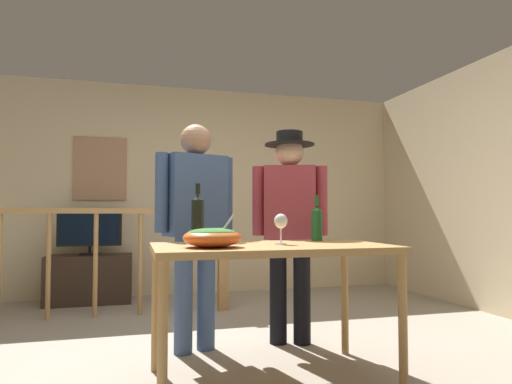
{
  "coord_description": "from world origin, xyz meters",
  "views": [
    {
      "loc": [
        -0.59,
        -2.99,
        0.99
      ],
      "look_at": [
        0.2,
        -0.08,
        1.13
      ],
      "focal_mm": 31.51,
      "sensor_mm": 36.0,
      "label": 1
    }
  ],
  "objects_px": {
    "wine_bottle_dark": "(198,218)",
    "serving_table": "(271,258)",
    "person_standing_right": "(290,217)",
    "flat_screen_tv": "(90,229)",
    "person_standing_left": "(195,215)",
    "wine_bottle_green": "(317,222)",
    "wine_glass": "(281,222)",
    "tv_console": "(89,279)",
    "framed_picture": "(100,169)",
    "salad_bowl": "(212,236)",
    "stair_railing": "(120,248)",
    "mug_white": "(220,236)"
  },
  "relations": [
    {
      "from": "wine_glass",
      "to": "salad_bowl",
      "type": "bearing_deg",
      "value": -163.85
    },
    {
      "from": "wine_glass",
      "to": "wine_bottle_green",
      "type": "xyz_separation_m",
      "value": [
        0.35,
        0.27,
        -0.01
      ]
    },
    {
      "from": "wine_bottle_green",
      "to": "tv_console",
      "type": "bearing_deg",
      "value": 124.31
    },
    {
      "from": "stair_railing",
      "to": "framed_picture",
      "type": "bearing_deg",
      "value": 104.61
    },
    {
      "from": "person_standing_right",
      "to": "person_standing_left",
      "type": "bearing_deg",
      "value": 19.19
    },
    {
      "from": "wine_bottle_dark",
      "to": "person_standing_left",
      "type": "distance_m",
      "value": 0.51
    },
    {
      "from": "serving_table",
      "to": "salad_bowl",
      "type": "xyz_separation_m",
      "value": [
        -0.38,
        -0.13,
        0.14
      ]
    },
    {
      "from": "salad_bowl",
      "to": "person_standing_right",
      "type": "height_order",
      "value": "person_standing_right"
    },
    {
      "from": "serving_table",
      "to": "wine_glass",
      "type": "bearing_deg",
      "value": -2.59
    },
    {
      "from": "stair_railing",
      "to": "serving_table",
      "type": "height_order",
      "value": "stair_railing"
    },
    {
      "from": "wine_glass",
      "to": "wine_bottle_dark",
      "type": "xyz_separation_m",
      "value": [
        -0.47,
        0.18,
        0.03
      ]
    },
    {
      "from": "framed_picture",
      "to": "stair_railing",
      "type": "bearing_deg",
      "value": -75.39
    },
    {
      "from": "tv_console",
      "to": "person_standing_left",
      "type": "bearing_deg",
      "value": -66.15
    },
    {
      "from": "wine_bottle_green",
      "to": "person_standing_left",
      "type": "height_order",
      "value": "person_standing_left"
    },
    {
      "from": "flat_screen_tv",
      "to": "person_standing_left",
      "type": "height_order",
      "value": "person_standing_left"
    },
    {
      "from": "tv_console",
      "to": "flat_screen_tv",
      "type": "bearing_deg",
      "value": -90.0
    },
    {
      "from": "framed_picture",
      "to": "serving_table",
      "type": "height_order",
      "value": "framed_picture"
    },
    {
      "from": "salad_bowl",
      "to": "mug_white",
      "type": "xyz_separation_m",
      "value": [
        0.1,
        0.32,
        -0.01
      ]
    },
    {
      "from": "serving_table",
      "to": "mug_white",
      "type": "distance_m",
      "value": 0.36
    },
    {
      "from": "salad_bowl",
      "to": "person_standing_left",
      "type": "height_order",
      "value": "person_standing_left"
    },
    {
      "from": "wine_glass",
      "to": "wine_bottle_dark",
      "type": "distance_m",
      "value": 0.51
    },
    {
      "from": "person_standing_left",
      "to": "person_standing_right",
      "type": "height_order",
      "value": "person_standing_left"
    },
    {
      "from": "framed_picture",
      "to": "wine_bottle_dark",
      "type": "distance_m",
      "value": 2.97
    },
    {
      "from": "wine_bottle_dark",
      "to": "person_standing_right",
      "type": "relative_size",
      "value": 0.23
    },
    {
      "from": "stair_railing",
      "to": "tv_console",
      "type": "distance_m",
      "value": 0.89
    },
    {
      "from": "wine_bottle_green",
      "to": "framed_picture",
      "type": "bearing_deg",
      "value": 120.21
    },
    {
      "from": "serving_table",
      "to": "wine_glass",
      "type": "distance_m",
      "value": 0.22
    },
    {
      "from": "framed_picture",
      "to": "stair_railing",
      "type": "distance_m",
      "value": 1.35
    },
    {
      "from": "salad_bowl",
      "to": "person_standing_left",
      "type": "distance_m",
      "value": 0.82
    },
    {
      "from": "framed_picture",
      "to": "wine_glass",
      "type": "xyz_separation_m",
      "value": [
        1.24,
        -3.0,
        -0.58
      ]
    },
    {
      "from": "wine_glass",
      "to": "person_standing_right",
      "type": "xyz_separation_m",
      "value": [
        0.3,
        0.69,
        0.03
      ]
    },
    {
      "from": "stair_railing",
      "to": "wine_glass",
      "type": "distance_m",
      "value": 2.23
    },
    {
      "from": "wine_glass",
      "to": "person_standing_left",
      "type": "bearing_deg",
      "value": 121.45
    },
    {
      "from": "wine_bottle_green",
      "to": "person_standing_left",
      "type": "distance_m",
      "value": 0.88
    },
    {
      "from": "tv_console",
      "to": "stair_railing",
      "type": "bearing_deg",
      "value": -64.83
    },
    {
      "from": "salad_bowl",
      "to": "wine_bottle_green",
      "type": "relative_size",
      "value": 1.04
    },
    {
      "from": "framed_picture",
      "to": "serving_table",
      "type": "relative_size",
      "value": 0.53
    },
    {
      "from": "tv_console",
      "to": "wine_glass",
      "type": "bearing_deg",
      "value": -64.12
    },
    {
      "from": "tv_console",
      "to": "wine_bottle_dark",
      "type": "xyz_separation_m",
      "value": [
        0.84,
        -2.53,
        0.69
      ]
    },
    {
      "from": "mug_white",
      "to": "person_standing_right",
      "type": "bearing_deg",
      "value": 37.78
    },
    {
      "from": "flat_screen_tv",
      "to": "serving_table",
      "type": "height_order",
      "value": "flat_screen_tv"
    },
    {
      "from": "serving_table",
      "to": "person_standing_right",
      "type": "bearing_deg",
      "value": 62.23
    },
    {
      "from": "wine_bottle_dark",
      "to": "mug_white",
      "type": "bearing_deg",
      "value": 4.63
    },
    {
      "from": "stair_railing",
      "to": "flat_screen_tv",
      "type": "height_order",
      "value": "stair_railing"
    },
    {
      "from": "tv_console",
      "to": "wine_bottle_dark",
      "type": "relative_size",
      "value": 2.44
    },
    {
      "from": "tv_console",
      "to": "flat_screen_tv",
      "type": "height_order",
      "value": "flat_screen_tv"
    },
    {
      "from": "wine_bottle_dark",
      "to": "serving_table",
      "type": "bearing_deg",
      "value": -23.61
    },
    {
      "from": "person_standing_right",
      "to": "serving_table",
      "type": "bearing_deg",
      "value": 81.42
    },
    {
      "from": "salad_bowl",
      "to": "wine_glass",
      "type": "distance_m",
      "value": 0.46
    },
    {
      "from": "wine_bottle_green",
      "to": "wine_glass",
      "type": "bearing_deg",
      "value": -141.84
    }
  ]
}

